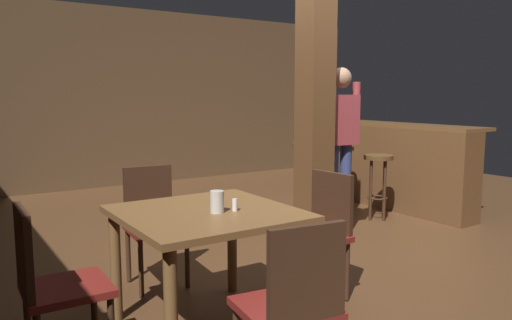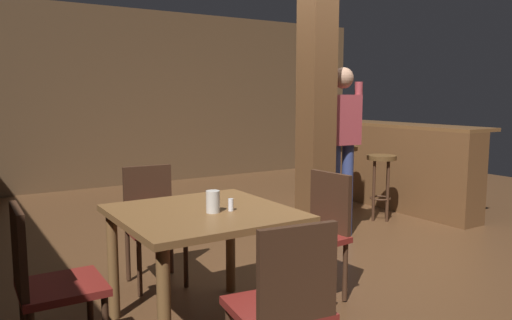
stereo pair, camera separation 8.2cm
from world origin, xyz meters
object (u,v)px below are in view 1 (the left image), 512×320
chair_north (153,219)px  bar_stool_far (305,156)px  chair_south (293,303)px  dining_table (207,229)px  napkin_cup (217,202)px  chair_west (51,281)px  salt_shaker (235,205)px  standing_person (340,139)px  chair_east (320,228)px  bar_stool_mid (340,162)px  bar_counter (390,165)px  bar_stool_near (378,172)px

chair_north → bar_stool_far: 3.62m
chair_south → chair_north: bearing=88.2°
dining_table → napkin_cup: size_ratio=7.63×
chair_west → salt_shaker: (1.05, -0.09, 0.28)m
standing_person → bar_stool_far: bearing=60.9°
dining_table → chair_north: bearing=89.0°
chair_east → bar_stool_mid: bearing=44.4°
dining_table → chair_east: chair_east is taller
bar_counter → bar_stool_far: bearing=114.2°
bar_stool_near → bar_stool_mid: bar_stool_mid is taller
chair_west → bar_counter: bar_counter is taller
napkin_cup → salt_shaker: napkin_cup is taller
chair_south → bar_stool_far: chair_south is taller
chair_north → bar_stool_mid: size_ratio=1.11×
chair_west → chair_east: size_ratio=1.00×
bar_counter → bar_stool_far: 1.22m
chair_south → bar_stool_mid: chair_south is taller
bar_stool_near → bar_stool_far: bar_stool_far is taller
chair_west → salt_shaker: chair_west is taller
standing_person → bar_stool_near: (0.85, 0.26, -0.44)m
salt_shaker → bar_stool_near: 3.18m
dining_table → chair_south: bearing=-92.6°
bar_stool_mid → bar_stool_far: bar_stool_mid is taller
bar_stool_near → bar_stool_far: (0.13, 1.49, 0.02)m
dining_table → chair_west: 0.92m
salt_shaker → bar_stool_near: bearing=27.5°
chair_east → napkin_cup: size_ratio=6.74×
dining_table → bar_stool_near: (2.95, 1.36, -0.07)m
chair_east → chair_south: size_ratio=1.00×
salt_shaker → chair_west: bearing=175.2°
chair_west → chair_north: bearing=45.2°
salt_shaker → standing_person: (1.97, 1.21, 0.21)m
bar_stool_mid → bar_counter: bearing=-27.2°
chair_west → chair_north: size_ratio=1.00×
dining_table → bar_counter: 3.98m
bar_stool_near → bar_stool_mid: size_ratio=0.95×
dining_table → bar_counter: bar_counter is taller
chair_south → bar_stool_far: 4.89m
chair_east → bar_stool_near: size_ratio=1.17×
chair_east → bar_stool_far: bearing=52.7°
dining_table → bar_stool_mid: bar_stool_mid is taller
bar_stool_far → standing_person: bearing=-119.1°
chair_west → bar_counter: 4.82m
chair_south → bar_stool_near: (2.99, 2.27, 0.06)m
chair_west → napkin_cup: size_ratio=6.74×
napkin_cup → chair_east: bearing=5.3°
salt_shaker → bar_counter: 3.91m
dining_table → bar_stool_mid: (2.99, 2.04, -0.04)m
chair_west → bar_counter: (4.49, 1.75, 0.04)m
dining_table → chair_south: (-0.04, -0.92, -0.13)m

